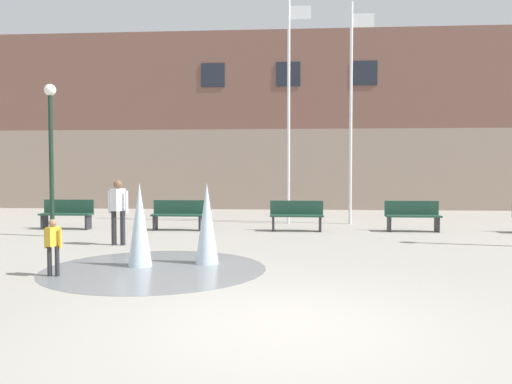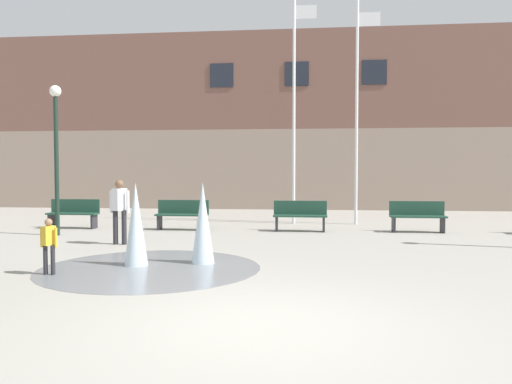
{
  "view_description": "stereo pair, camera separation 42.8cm",
  "coord_description": "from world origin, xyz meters",
  "px_view_note": "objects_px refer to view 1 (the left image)",
  "views": [
    {
      "loc": [
        0.12,
        -5.83,
        1.82
      ],
      "look_at": [
        -0.71,
        6.2,
        1.3
      ],
      "focal_mm": 35.0,
      "sensor_mm": 36.0,
      "label": 1
    },
    {
      "loc": [
        0.55,
        -5.79,
        1.82
      ],
      "look_at": [
        -0.71,
        6.2,
        1.3
      ],
      "focal_mm": 35.0,
      "sensor_mm": 36.0,
      "label": 2
    }
  ],
  "objects_px": {
    "park_bench_far_left": "(67,214)",
    "park_bench_center": "(297,215)",
    "park_bench_under_left_flagpole": "(178,214)",
    "child_running": "(53,243)",
    "teen_by_trashcan": "(118,207)",
    "flagpole_right": "(352,107)",
    "flagpole_left": "(290,103)",
    "lamp_post_left_lane": "(51,138)",
    "park_bench_near_trashcan": "(413,215)"
  },
  "relations": [
    {
      "from": "park_bench_under_left_flagpole",
      "to": "park_bench_center",
      "type": "height_order",
      "value": "same"
    },
    {
      "from": "flagpole_left",
      "to": "flagpole_right",
      "type": "bearing_deg",
      "value": 0.0
    },
    {
      "from": "lamp_post_left_lane",
      "to": "flagpole_left",
      "type": "bearing_deg",
      "value": 30.44
    },
    {
      "from": "park_bench_center",
      "to": "child_running",
      "type": "height_order",
      "value": "child_running"
    },
    {
      "from": "child_running",
      "to": "park_bench_under_left_flagpole",
      "type": "bearing_deg",
      "value": -160.55
    },
    {
      "from": "teen_by_trashcan",
      "to": "flagpole_right",
      "type": "height_order",
      "value": "flagpole_right"
    },
    {
      "from": "park_bench_center",
      "to": "child_running",
      "type": "relative_size",
      "value": 1.62
    },
    {
      "from": "park_bench_center",
      "to": "teen_by_trashcan",
      "type": "distance_m",
      "value": 5.41
    },
    {
      "from": "child_running",
      "to": "lamp_post_left_lane",
      "type": "distance_m",
      "value": 6.05
    },
    {
      "from": "park_bench_far_left",
      "to": "park_bench_center",
      "type": "xyz_separation_m",
      "value": [
        7.13,
        -0.04,
        0.0
      ]
    },
    {
      "from": "park_bench_center",
      "to": "flagpole_left",
      "type": "xyz_separation_m",
      "value": [
        -0.23,
        2.17,
        3.66
      ]
    },
    {
      "from": "lamp_post_left_lane",
      "to": "teen_by_trashcan",
      "type": "bearing_deg",
      "value": -31.79
    },
    {
      "from": "child_running",
      "to": "flagpole_left",
      "type": "relative_size",
      "value": 0.13
    },
    {
      "from": "park_bench_far_left",
      "to": "park_bench_center",
      "type": "relative_size",
      "value": 1.0
    },
    {
      "from": "child_running",
      "to": "park_bench_center",
      "type": "bearing_deg",
      "value": 172.72
    },
    {
      "from": "park_bench_far_left",
      "to": "park_bench_near_trashcan",
      "type": "relative_size",
      "value": 1.0
    },
    {
      "from": "teen_by_trashcan",
      "to": "flagpole_left",
      "type": "bearing_deg",
      "value": -16.38
    },
    {
      "from": "teen_by_trashcan",
      "to": "flagpole_right",
      "type": "xyz_separation_m",
      "value": [
        6.25,
        5.32,
        3.05
      ]
    },
    {
      "from": "teen_by_trashcan",
      "to": "park_bench_under_left_flagpole",
      "type": "bearing_deg",
      "value": 7.8
    },
    {
      "from": "flagpole_left",
      "to": "park_bench_under_left_flagpole",
      "type": "bearing_deg",
      "value": -147.12
    },
    {
      "from": "park_bench_under_left_flagpole",
      "to": "child_running",
      "type": "xyz_separation_m",
      "value": [
        -0.65,
        -6.74,
        0.1
      ]
    },
    {
      "from": "teen_by_trashcan",
      "to": "lamp_post_left_lane",
      "type": "xyz_separation_m",
      "value": [
        -2.39,
        1.48,
        1.78
      ]
    },
    {
      "from": "park_bench_far_left",
      "to": "child_running",
      "type": "height_order",
      "value": "child_running"
    },
    {
      "from": "flagpole_left",
      "to": "flagpole_right",
      "type": "height_order",
      "value": "flagpole_left"
    },
    {
      "from": "child_running",
      "to": "flagpole_right",
      "type": "distance_m",
      "value": 11.35
    },
    {
      "from": "park_bench_far_left",
      "to": "flagpole_right",
      "type": "bearing_deg",
      "value": 13.27
    },
    {
      "from": "park_bench_far_left",
      "to": "flagpole_left",
      "type": "bearing_deg",
      "value": 17.11
    },
    {
      "from": "park_bench_far_left",
      "to": "child_running",
      "type": "distance_m",
      "value": 7.38
    },
    {
      "from": "park_bench_center",
      "to": "flagpole_right",
      "type": "bearing_deg",
      "value": 49.07
    },
    {
      "from": "park_bench_under_left_flagpole",
      "to": "flagpole_left",
      "type": "distance_m",
      "value": 5.44
    },
    {
      "from": "park_bench_center",
      "to": "teen_by_trashcan",
      "type": "xyz_separation_m",
      "value": [
        -4.37,
        -3.16,
        0.45
      ]
    },
    {
      "from": "park_bench_far_left",
      "to": "teen_by_trashcan",
      "type": "xyz_separation_m",
      "value": [
        2.76,
        -3.2,
        0.45
      ]
    },
    {
      "from": "park_bench_near_trashcan",
      "to": "flagpole_left",
      "type": "distance_m",
      "value": 5.58
    },
    {
      "from": "teen_by_trashcan",
      "to": "park_bench_center",
      "type": "bearing_deg",
      "value": -32.65
    },
    {
      "from": "child_running",
      "to": "lamp_post_left_lane",
      "type": "bearing_deg",
      "value": -128.75
    },
    {
      "from": "park_bench_center",
      "to": "flagpole_right",
      "type": "height_order",
      "value": "flagpole_right"
    },
    {
      "from": "park_bench_center",
      "to": "lamp_post_left_lane",
      "type": "bearing_deg",
      "value": -166.1
    },
    {
      "from": "park_bench_far_left",
      "to": "lamp_post_left_lane",
      "type": "bearing_deg",
      "value": -77.89
    },
    {
      "from": "park_bench_under_left_flagpole",
      "to": "park_bench_near_trashcan",
      "type": "bearing_deg",
      "value": 1.26
    },
    {
      "from": "park_bench_center",
      "to": "teen_by_trashcan",
      "type": "height_order",
      "value": "teen_by_trashcan"
    },
    {
      "from": "child_running",
      "to": "lamp_post_left_lane",
      "type": "relative_size",
      "value": 0.24
    },
    {
      "from": "flagpole_left",
      "to": "lamp_post_left_lane",
      "type": "height_order",
      "value": "flagpole_left"
    },
    {
      "from": "park_bench_center",
      "to": "child_running",
      "type": "xyz_separation_m",
      "value": [
        -4.25,
        -6.75,
        0.1
      ]
    },
    {
      "from": "park_bench_far_left",
      "to": "park_bench_near_trashcan",
      "type": "distance_m",
      "value": 10.59
    },
    {
      "from": "park_bench_near_trashcan",
      "to": "flagpole_left",
      "type": "height_order",
      "value": "flagpole_left"
    },
    {
      "from": "park_bench_under_left_flagpole",
      "to": "teen_by_trashcan",
      "type": "bearing_deg",
      "value": -103.75
    },
    {
      "from": "park_bench_center",
      "to": "park_bench_far_left",
      "type": "bearing_deg",
      "value": 179.66
    },
    {
      "from": "child_running",
      "to": "flagpole_left",
      "type": "xyz_separation_m",
      "value": [
        4.02,
        8.92,
        3.56
      ]
    },
    {
      "from": "park_bench_under_left_flagpole",
      "to": "lamp_post_left_lane",
      "type": "relative_size",
      "value": 0.38
    },
    {
      "from": "park_bench_near_trashcan",
      "to": "lamp_post_left_lane",
      "type": "distance_m",
      "value": 10.62
    }
  ]
}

